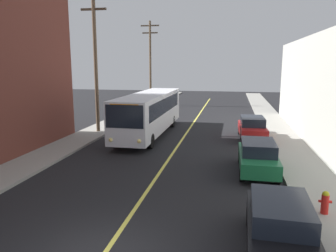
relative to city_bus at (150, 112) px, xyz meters
The scene contains 10 objects.
sidewalk_left 8.15m from the city_bus, 124.67° to the right, with size 2.50×90.00×0.15m, color gray.
sidewalk_right 12.06m from the city_bus, 33.27° to the right, with size 2.50×90.00×0.15m, color gray.
lane_stripe_center 3.62m from the city_bus, 29.56° to the right, with size 0.16×60.00×0.01m, color #D8CC4C.
city_bus is the anchor object (origin of this frame).
parked_car_black 17.07m from the city_bus, 63.30° to the right, with size 1.96×4.46×1.62m.
parked_car_green 10.92m from the city_bus, 45.91° to the right, with size 1.85×4.41×1.62m.
parked_car_red 7.78m from the city_bus, ahead, with size 1.97×4.47×1.62m.
utility_pole_mid 5.98m from the city_bus, behind, with size 2.40×0.28×10.81m.
utility_pole_far 19.24m from the city_bus, 103.80° to the left, with size 2.40×0.28×10.74m.
fire_hydrant 15.82m from the city_bus, 52.62° to the right, with size 0.44×0.26×0.84m.
Camera 1 is at (3.46, -7.86, 5.40)m, focal length 35.24 mm.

